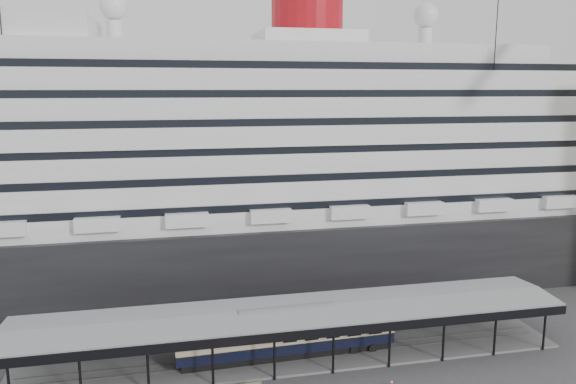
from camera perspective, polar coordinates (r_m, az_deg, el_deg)
The scene contains 5 objects.
ground at distance 55.85m, azimuth 1.88°, elevation -18.64°, with size 200.00×200.00×0.00m, color #3C3C3F.
cruise_ship at distance 80.66m, azimuth -3.63°, elevation 4.18°, with size 130.00×30.00×43.90m.
platform_canopy at distance 59.10m, azimuth 0.66°, elevation -14.34°, with size 56.00×9.18×5.30m.
pullman_carriage at distance 58.81m, azimuth -0.12°, elevation -14.13°, with size 22.57×3.69×22.08m.
traffic_cone_right at distance 55.70m, azimuth 10.47°, elevation -18.51°, with size 0.35×0.35×0.68m.
Camera 1 is at (-12.17, -47.24, 27.19)m, focal length 35.00 mm.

